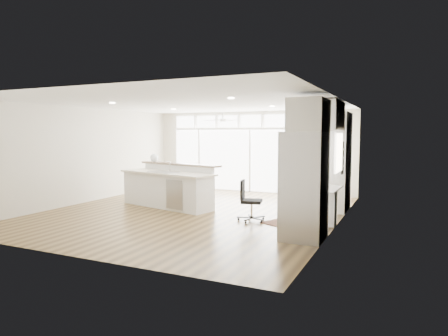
% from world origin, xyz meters
% --- Properties ---
extents(floor, '(7.00, 8.00, 0.02)m').
position_xyz_m(floor, '(0.00, 0.00, -0.01)').
color(floor, '#402C13').
rests_on(floor, ground).
extents(ceiling, '(7.00, 8.00, 0.02)m').
position_xyz_m(ceiling, '(0.00, 0.00, 2.70)').
color(ceiling, white).
rests_on(ceiling, wall_back).
extents(wall_back, '(7.00, 0.04, 2.70)m').
position_xyz_m(wall_back, '(0.00, 4.00, 1.35)').
color(wall_back, beige).
rests_on(wall_back, floor).
extents(wall_front, '(7.00, 0.04, 2.70)m').
position_xyz_m(wall_front, '(0.00, -4.00, 1.35)').
color(wall_front, beige).
rests_on(wall_front, floor).
extents(wall_left, '(0.04, 8.00, 2.70)m').
position_xyz_m(wall_left, '(-3.50, 0.00, 1.35)').
color(wall_left, beige).
rests_on(wall_left, floor).
extents(wall_right, '(0.04, 8.00, 2.70)m').
position_xyz_m(wall_right, '(3.50, 0.00, 1.35)').
color(wall_right, beige).
rests_on(wall_right, floor).
extents(glass_wall, '(5.80, 0.06, 2.08)m').
position_xyz_m(glass_wall, '(0.00, 3.94, 1.05)').
color(glass_wall, white).
rests_on(glass_wall, wall_back).
extents(transom_row, '(5.90, 0.06, 0.40)m').
position_xyz_m(transom_row, '(0.00, 3.94, 2.38)').
color(transom_row, white).
rests_on(transom_row, wall_back).
extents(desk_window, '(0.04, 0.85, 0.85)m').
position_xyz_m(desk_window, '(3.46, 0.30, 1.55)').
color(desk_window, white).
rests_on(desk_window, wall_right).
extents(ceiling_fan, '(1.16, 1.16, 0.32)m').
position_xyz_m(ceiling_fan, '(-0.50, 2.80, 2.48)').
color(ceiling_fan, silver).
rests_on(ceiling_fan, ceiling).
extents(recessed_lights, '(3.40, 3.00, 0.02)m').
position_xyz_m(recessed_lights, '(0.00, 0.20, 2.68)').
color(recessed_lights, beige).
rests_on(recessed_lights, ceiling).
extents(oven_cabinet, '(0.64, 1.20, 2.50)m').
position_xyz_m(oven_cabinet, '(3.17, 1.80, 1.25)').
color(oven_cabinet, white).
rests_on(oven_cabinet, floor).
extents(desk_nook, '(0.72, 1.30, 0.76)m').
position_xyz_m(desk_nook, '(3.13, 0.30, 0.38)').
color(desk_nook, white).
rests_on(desk_nook, floor).
extents(upper_cabinets, '(0.64, 1.30, 0.64)m').
position_xyz_m(upper_cabinets, '(3.17, 0.30, 2.35)').
color(upper_cabinets, white).
rests_on(upper_cabinets, wall_right).
extents(refrigerator, '(0.76, 0.90, 2.00)m').
position_xyz_m(refrigerator, '(3.11, -1.35, 1.00)').
color(refrigerator, '#A6A6AB').
rests_on(refrigerator, floor).
extents(fridge_cabinet, '(0.64, 0.90, 0.60)m').
position_xyz_m(fridge_cabinet, '(3.17, -1.35, 2.30)').
color(fridge_cabinet, white).
rests_on(fridge_cabinet, wall_right).
extents(framed_photos, '(0.06, 0.22, 0.80)m').
position_xyz_m(framed_photos, '(3.46, 0.92, 1.40)').
color(framed_photos, black).
rests_on(framed_photos, wall_right).
extents(kitchen_island, '(3.07, 1.76, 1.15)m').
position_xyz_m(kitchen_island, '(-1.00, 0.33, 0.58)').
color(kitchen_island, white).
rests_on(kitchen_island, floor).
extents(rug, '(1.12, 0.98, 0.01)m').
position_xyz_m(rug, '(2.47, -0.34, 0.01)').
color(rug, '#361911').
rests_on(rug, floor).
extents(office_chair, '(0.56, 0.54, 0.91)m').
position_xyz_m(office_chair, '(1.69, -0.35, 0.46)').
color(office_chair, black).
rests_on(office_chair, floor).
extents(fishbowl, '(0.26, 0.26, 0.23)m').
position_xyz_m(fishbowl, '(-1.82, 0.94, 1.27)').
color(fishbowl, white).
rests_on(fishbowl, kitchen_island).
extents(monitor, '(0.11, 0.51, 0.42)m').
position_xyz_m(monitor, '(3.05, 0.30, 0.97)').
color(monitor, black).
rests_on(monitor, desk_nook).
extents(keyboard, '(0.14, 0.35, 0.02)m').
position_xyz_m(keyboard, '(2.88, 0.30, 0.77)').
color(keyboard, silver).
rests_on(keyboard, desk_nook).
extents(potted_plant, '(0.32, 0.35, 0.24)m').
position_xyz_m(potted_plant, '(3.17, 1.80, 2.62)').
color(potted_plant, '#3B6129').
rests_on(potted_plant, oven_cabinet).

